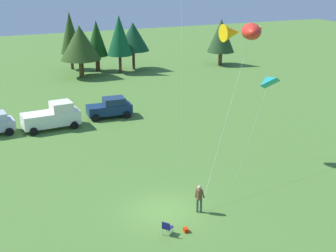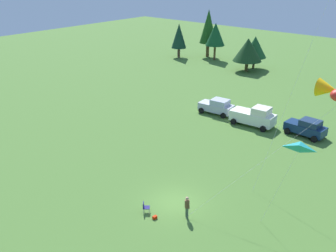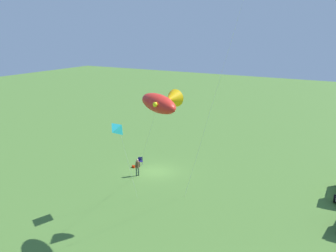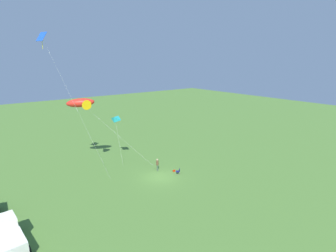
{
  "view_description": "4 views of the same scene",
  "coord_description": "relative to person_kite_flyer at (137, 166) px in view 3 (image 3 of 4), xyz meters",
  "views": [
    {
      "loc": [
        -9.67,
        -22.71,
        13.9
      ],
      "look_at": [
        0.11,
        -0.45,
        5.51
      ],
      "focal_mm": 50.0,
      "sensor_mm": 36.0,
      "label": 1
    },
    {
      "loc": [
        16.44,
        -19.95,
        17.26
      ],
      "look_at": [
        -0.0,
        -0.81,
        6.68
      ],
      "focal_mm": 42.0,
      "sensor_mm": 36.0,
      "label": 2
    },
    {
      "loc": [
        31.8,
        20.04,
        14.38
      ],
      "look_at": [
        0.42,
        1.69,
        5.08
      ],
      "focal_mm": 42.0,
      "sensor_mm": 36.0,
      "label": 3
    },
    {
      "loc": [
        -25.87,
        18.66,
        15.07
      ],
      "look_at": [
        -1.08,
        -0.49,
        7.12
      ],
      "focal_mm": 28.0,
      "sensor_mm": 36.0,
      "label": 4
    }
  ],
  "objects": [
    {
      "name": "person_kite_flyer",
      "position": [
        0.0,
        0.0,
        0.0
      ],
      "size": [
        0.55,
        0.47,
        1.74
      ],
      "rotation": [
        0.0,
        0.0,
        1.02
      ],
      "color": "#405642",
      "rests_on": "ground"
    },
    {
      "name": "ground_plane",
      "position": [
        -1.92,
        0.93,
        -1.02
      ],
      "size": [
        160.0,
        160.0,
        0.0
      ],
      "primitive_type": "plane",
      "color": "#4A742F"
    },
    {
      "name": "folding_chair",
      "position": [
        -2.75,
        -1.52,
        -0.53
      ],
      "size": [
        0.67,
        0.67,
        0.82
      ],
      "rotation": [
        0.0,
        0.0,
        0.66
      ],
      "color": "navy",
      "rests_on": "ground"
    },
    {
      "name": "kite_large_fish",
      "position": [
        7.41,
        7.32,
        8.3
      ],
      "size": [
        9.42,
        9.54,
        10.03
      ],
      "color": "red",
      "rests_on": "ground"
    },
    {
      "name": "backpack_on_grass",
      "position": [
        -1.67,
        -1.65,
        -0.91
      ],
      "size": [
        0.25,
        0.34,
        0.22
      ],
      "primitive_type": "cube",
      "rotation": [
        0.0,
        0.0,
        1.48
      ],
      "color": "red",
      "rests_on": "ground"
    },
    {
      "name": "kite_delta_teal",
      "position": [
        6.39,
        3.08,
        5.69
      ],
      "size": [
        2.92,
        1.39,
        7.22
      ],
      "color": "teal",
      "rests_on": "ground"
    }
  ]
}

